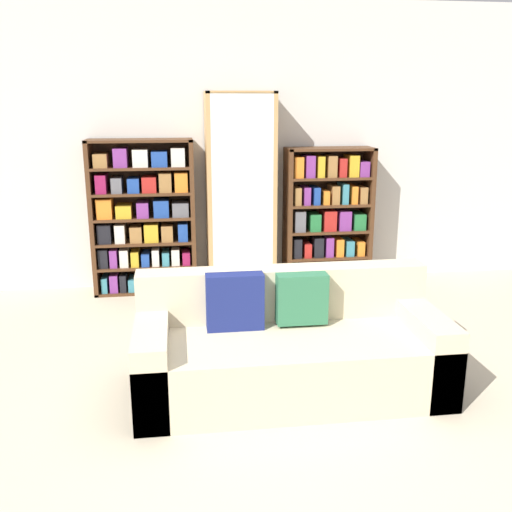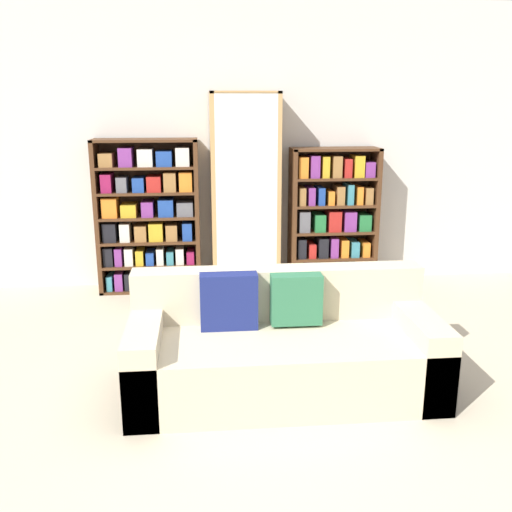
{
  "view_description": "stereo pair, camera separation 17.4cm",
  "coord_description": "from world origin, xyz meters",
  "px_view_note": "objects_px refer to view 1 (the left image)",
  "views": [
    {
      "loc": [
        -0.52,
        -2.76,
        1.78
      ],
      "look_at": [
        0.07,
        1.52,
        0.61
      ],
      "focal_mm": 40.0,
      "sensor_mm": 36.0,
      "label": 1
    },
    {
      "loc": [
        -0.35,
        -2.78,
        1.78
      ],
      "look_at": [
        0.07,
        1.52,
        0.61
      ],
      "focal_mm": 40.0,
      "sensor_mm": 36.0,
      "label": 2
    }
  ],
  "objects_px": {
    "display_cabinet": "(241,193)",
    "bookshelf_left": "(143,219)",
    "couch": "(289,349)",
    "bookshelf_right": "(327,218)",
    "wine_bottle": "(319,318)"
  },
  "relations": [
    {
      "from": "display_cabinet",
      "to": "bookshelf_left",
      "type": "bearing_deg",
      "value": 178.99
    },
    {
      "from": "couch",
      "to": "bookshelf_right",
      "type": "distance_m",
      "value": 2.29
    },
    {
      "from": "bookshelf_left",
      "to": "wine_bottle",
      "type": "xyz_separation_m",
      "value": [
        1.38,
        -1.35,
        -0.55
      ]
    },
    {
      "from": "bookshelf_left",
      "to": "display_cabinet",
      "type": "distance_m",
      "value": 0.95
    },
    {
      "from": "display_cabinet",
      "to": "bookshelf_right",
      "type": "xyz_separation_m",
      "value": [
        0.86,
        0.02,
        -0.27
      ]
    },
    {
      "from": "couch",
      "to": "wine_bottle",
      "type": "height_order",
      "value": "couch"
    },
    {
      "from": "wine_bottle",
      "to": "bookshelf_left",
      "type": "bearing_deg",
      "value": 135.62
    },
    {
      "from": "couch",
      "to": "display_cabinet",
      "type": "xyz_separation_m",
      "value": [
        -0.07,
        2.1,
        0.67
      ]
    },
    {
      "from": "couch",
      "to": "bookshelf_right",
      "type": "bearing_deg",
      "value": 69.48
    },
    {
      "from": "display_cabinet",
      "to": "wine_bottle",
      "type": "relative_size",
      "value": 4.82
    },
    {
      "from": "display_cabinet",
      "to": "bookshelf_right",
      "type": "height_order",
      "value": "display_cabinet"
    },
    {
      "from": "display_cabinet",
      "to": "wine_bottle",
      "type": "height_order",
      "value": "display_cabinet"
    },
    {
      "from": "bookshelf_left",
      "to": "wine_bottle",
      "type": "height_order",
      "value": "bookshelf_left"
    },
    {
      "from": "couch",
      "to": "bookshelf_left",
      "type": "height_order",
      "value": "bookshelf_left"
    },
    {
      "from": "bookshelf_left",
      "to": "bookshelf_right",
      "type": "bearing_deg",
      "value": 0.0
    }
  ]
}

